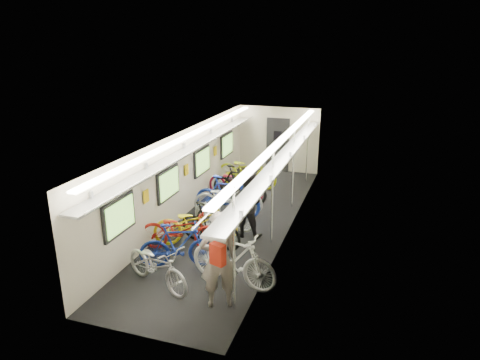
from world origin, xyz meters
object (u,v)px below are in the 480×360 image
Objects in this scene: backpack at (218,254)px; passenger_near at (219,260)px; bicycle_0 at (157,265)px; bicycle_1 at (179,246)px; passenger_mid at (247,204)px.

passenger_near is at bearing 128.13° from backpack.
bicycle_1 reaches higher than bicycle_0.
passenger_mid is (0.99, 2.79, 0.37)m from bicycle_0.
bicycle_1 is 4.50× the size of backpack.
passenger_near is (1.31, -1.04, 0.43)m from bicycle_1.
backpack is at bearing 98.20° from passenger_mid.
passenger_mid is 3.48m from backpack.
passenger_near is 1.12× the size of passenger_mid.
passenger_near is 0.55m from backpack.
bicycle_0 is at bearing 176.64° from backpack.
bicycle_0 is 2.99m from passenger_mid.
backpack is (1.45, -1.45, 0.77)m from bicycle_1.
backpack is at bearing -88.20° from bicycle_0.
passenger_near is 3.04m from passenger_mid.
backpack reaches higher than bicycle_0.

